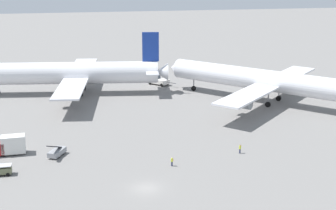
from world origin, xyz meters
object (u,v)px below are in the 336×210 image
Objects in this scene: pushback_tug at (158,80)px; gse_catering_truck_tall at (9,145)px; ground_crew_wing_walker_right at (240,149)px; gse_baggage_cart_near_cluster at (3,170)px; gse_belt_loader_portside at (57,152)px; airliner_at_gate_left at (70,73)px; airliner_being_pushed at (263,80)px; ground_crew_ramp_agent_by_cones at (172,161)px.

gse_catering_truck_tall is (-36.10, -47.25, 0.52)m from pushback_tug.
pushback_tug is 4.59× the size of ground_crew_wing_walker_right.
gse_belt_loader_portside is (8.43, 6.50, -0.04)m from gse_baggage_cart_near_cluster.
gse_belt_loader_portside reaches higher than ground_crew_wing_walker_right.
airliner_at_gate_left is 44.76m from gse_belt_loader_portside.
airliner_at_gate_left is 31.04× the size of ground_crew_wing_walker_right.
pushback_tug is at bearing 52.62° from gse_catering_truck_tall.
ground_crew_wing_walker_right is at bearing 1.67° from gse_baggage_cart_near_cluster.
airliner_at_gate_left is at bearing 74.85° from gse_catering_truck_tall.
gse_catering_truck_tall is at bearing -105.15° from airliner_at_gate_left.
airliner_being_pushed is 27.18× the size of ground_crew_ramp_agent_by_cones.
pushback_tug is at bearing 81.85° from ground_crew_ramp_agent_by_cones.
ground_crew_wing_walker_right is at bearing -9.19° from gse_belt_loader_portside.
gse_catering_truck_tall reaches higher than gse_belt_loader_portside.
pushback_tug reaches higher than gse_baggage_cart_near_cluster.
gse_catering_truck_tall reaches higher than gse_baggage_cart_near_cluster.
ground_crew_wing_walker_right is at bearing -118.68° from airliner_being_pushed.
pushback_tug is 55.39m from ground_crew_wing_walker_right.
ground_crew_wing_walker_right is (41.19, 1.20, 0.03)m from gse_baggage_cart_near_cluster.
gse_belt_loader_portside is at bearing -17.29° from gse_catering_truck_tall.
ground_crew_wing_walker_right is (32.76, -5.30, 0.06)m from gse_belt_loader_portside.
ground_crew_wing_walker_right is at bearing -10.88° from gse_catering_truck_tall.
airliner_at_gate_left is 50.48m from airliner_being_pushed.
gse_baggage_cart_near_cluster is at bearing -142.36° from gse_belt_loader_portside.
gse_belt_loader_portside is at bearing 170.81° from ground_crew_wing_walker_right.
gse_belt_loader_portside is at bearing -93.78° from airliner_at_gate_left.
pushback_tug is 1.31× the size of gse_catering_truck_tall.
airliner_at_gate_left reaches higher than gse_baggage_cart_near_cluster.
gse_catering_truck_tall reaches higher than pushback_tug.
pushback_tug is 58.93m from ground_crew_ramp_agent_by_cones.
gse_belt_loader_portside is at bearing -119.07° from pushback_tug.
ground_crew_ramp_agent_by_cones is (19.37, -8.47, 0.01)m from gse_belt_loader_portside.
pushback_tug is at bearing 57.32° from gse_baggage_cart_near_cluster.
airliner_at_gate_left is at bearing 159.04° from airliner_being_pushed.
gse_belt_loader_portside is 21.14m from ground_crew_ramp_agent_by_cones.
airliner_at_gate_left reaches higher than gse_belt_loader_portside.
gse_catering_truck_tall is (-8.38, 2.61, 0.93)m from gse_belt_loader_portside.
ground_crew_ramp_agent_by_cones is 0.94× the size of ground_crew_wing_walker_right.
gse_catering_truck_tall is 41.90m from ground_crew_wing_walker_right.
airliner_being_pushed reaches higher than ground_crew_ramp_agent_by_cones.
ground_crew_wing_walker_right is at bearing -84.79° from pushback_tug.
pushback_tug is (24.79, 5.45, -4.33)m from airliner_at_gate_left.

